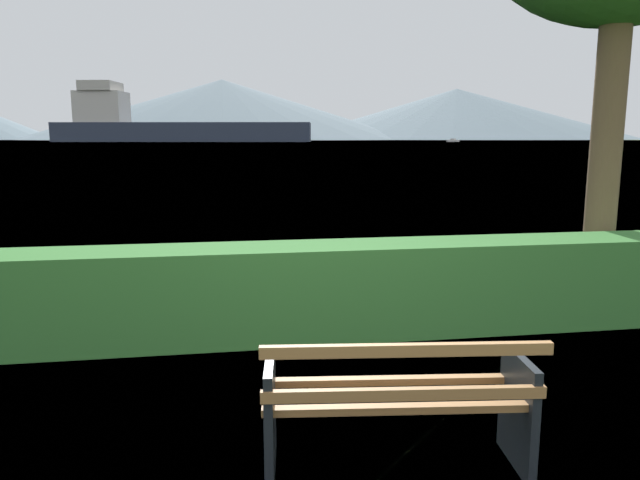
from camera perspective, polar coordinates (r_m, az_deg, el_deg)
name	(u,v)px	position (r m, az deg, el deg)	size (l,w,h in m)	color
ground_plane	(394,465)	(3.80, 7.10, -20.68)	(1400.00, 1400.00, 0.00)	olive
water_surface	(224,141)	(310.27, -9.19, 9.37)	(620.00, 620.00, 0.00)	#6B8EA3
park_bench	(397,403)	(3.56, 7.40, -15.30)	(1.59, 0.74, 0.87)	#A0703F
hedge_row	(325,290)	(5.82, 0.53, -4.85)	(10.62, 0.68, 0.90)	#387A33
cargo_ship_large	(164,125)	(277.50, -14.78, 10.64)	(114.33, 37.47, 26.12)	#2D384C
sailboat_mid	(453,141)	(272.44, 12.69, 9.32)	(4.37, 6.07, 1.43)	silver
distant_hills	(226,110)	(577.54, -9.01, 12.26)	(838.73, 366.74, 60.59)	slate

